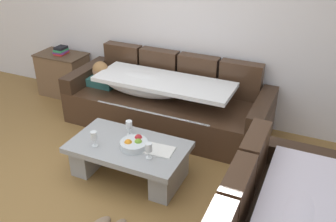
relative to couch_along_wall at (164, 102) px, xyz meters
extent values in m
plane|color=olive|center=(-0.16, -1.63, -0.33)|extent=(14.00, 14.00, 0.00)
cube|color=silver|center=(-0.16, 0.52, 1.02)|extent=(9.00, 0.10, 2.70)
cube|color=#432C1D|center=(0.05, -0.03, -0.12)|extent=(2.57, 0.92, 0.42)
cube|color=#432C1D|center=(-0.78, 0.35, 0.32)|extent=(0.52, 0.16, 0.46)
cube|color=#432C1D|center=(-0.23, 0.35, 0.32)|extent=(0.52, 0.16, 0.46)
cube|color=#432C1D|center=(0.32, 0.35, 0.32)|extent=(0.52, 0.16, 0.46)
cube|color=#432C1D|center=(0.87, 0.35, 0.32)|extent=(0.52, 0.16, 0.46)
cube|color=#352317|center=(-1.15, -0.03, 0.19)|extent=(0.18, 0.92, 0.20)
cube|color=#352317|center=(1.24, -0.03, 0.19)|extent=(0.18, 0.92, 0.20)
cube|color=#2D6660|center=(-0.88, -0.04, 0.15)|extent=(0.36, 0.28, 0.11)
sphere|color=#936B4C|center=(-0.88, -0.08, 0.31)|extent=(0.21, 0.21, 0.21)
sphere|color=#9E7042|center=(-0.88, -0.08, 0.34)|extent=(0.20, 0.20, 0.20)
ellipsoid|color=white|center=(-0.26, -0.08, 0.23)|extent=(1.10, 0.44, 0.28)
cube|color=white|center=(0.05, -0.10, 0.33)|extent=(1.70, 0.60, 0.05)
cube|color=white|center=(0.05, -0.47, -0.10)|extent=(1.44, 0.04, 0.38)
cube|color=#432C1D|center=(1.38, -1.72, 0.32)|extent=(0.16, 0.51, 0.46)
cube|color=#432C1D|center=(1.38, -1.18, 0.32)|extent=(0.16, 0.51, 0.46)
cube|color=#352317|center=(1.76, -0.82, 0.19)|extent=(0.92, 0.18, 0.20)
cube|color=silver|center=(1.83, -1.72, 0.33)|extent=(0.60, 1.49, 0.05)
cube|color=#999C9F|center=(0.12, -1.10, 0.02)|extent=(1.20, 0.68, 0.06)
cube|color=#999C9F|center=(-0.34, -1.10, -0.17)|extent=(0.20, 0.54, 0.32)
cube|color=#999C9F|center=(0.58, -1.10, -0.17)|extent=(0.20, 0.54, 0.32)
cylinder|color=silver|center=(0.20, -1.12, 0.09)|extent=(0.28, 0.28, 0.07)
sphere|color=orange|center=(0.15, -1.15, 0.11)|extent=(0.08, 0.08, 0.08)
sphere|color=#6CA32E|center=(0.23, -1.10, 0.11)|extent=(0.08, 0.08, 0.08)
sphere|color=red|center=(0.20, -1.03, 0.11)|extent=(0.08, 0.08, 0.08)
cylinder|color=silver|center=(-0.18, -1.26, 0.06)|extent=(0.06, 0.06, 0.01)
cylinder|color=silver|center=(-0.18, -1.26, 0.10)|extent=(0.01, 0.01, 0.07)
cylinder|color=silver|center=(-0.18, -1.26, 0.18)|extent=(0.07, 0.07, 0.08)
cylinder|color=silver|center=(0.41, -1.22, 0.06)|extent=(0.06, 0.06, 0.01)
cylinder|color=silver|center=(0.41, -1.22, 0.10)|extent=(0.01, 0.01, 0.07)
cylinder|color=silver|center=(0.41, -1.22, 0.18)|extent=(0.07, 0.07, 0.08)
cylinder|color=silver|center=(0.03, -0.93, 0.06)|extent=(0.06, 0.06, 0.01)
cylinder|color=silver|center=(0.03, -0.93, 0.10)|extent=(0.01, 0.01, 0.07)
cylinder|color=silver|center=(0.03, -0.93, 0.18)|extent=(0.07, 0.07, 0.08)
cube|color=white|center=(0.45, -1.07, 0.06)|extent=(0.30, 0.23, 0.01)
cube|color=brown|center=(-1.76, 0.22, -0.02)|extent=(0.70, 0.42, 0.62)
cube|color=brown|center=(-1.76, 0.22, 0.30)|extent=(0.72, 0.44, 0.02)
cube|color=red|center=(-1.76, 0.23, 0.33)|extent=(0.15, 0.20, 0.02)
cube|color=#72337F|center=(-1.76, 0.22, 0.35)|extent=(0.19, 0.20, 0.03)
cube|color=#338C59|center=(-1.75, 0.22, 0.38)|extent=(0.14, 0.20, 0.03)
cube|color=black|center=(-1.75, 0.23, 0.41)|extent=(0.14, 0.17, 0.03)
camera|label=1|loc=(1.78, -3.78, 2.14)|focal=39.44mm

